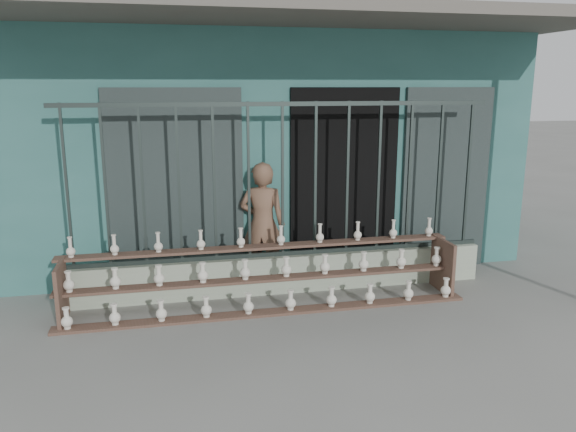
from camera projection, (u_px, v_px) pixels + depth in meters
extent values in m
plane|color=slate|center=(309.00, 337.00, 5.53)|extent=(60.00, 60.00, 0.00)
cube|color=#316762|center=(246.00, 136.00, 9.26)|extent=(7.00, 5.00, 3.20)
cube|color=black|center=(343.00, 183.00, 7.18)|extent=(1.40, 0.12, 2.40)
cube|color=#212C2B|center=(176.00, 190.00, 6.71)|extent=(1.60, 0.08, 2.40)
cube|color=#212C2B|center=(445.00, 180.00, 7.43)|extent=(1.20, 0.08, 2.40)
cube|color=#59544C|center=(284.00, 15.00, 5.96)|extent=(7.40, 2.00, 0.12)
cube|color=#A5B39A|center=(283.00, 273.00, 6.72)|extent=(5.00, 0.20, 0.45)
cube|color=#283330|center=(67.00, 188.00, 5.98)|extent=(0.03, 0.03, 1.80)
cube|color=#283330|center=(105.00, 187.00, 6.06)|extent=(0.03, 0.03, 1.80)
cube|color=#283330|center=(143.00, 186.00, 6.14)|extent=(0.03, 0.03, 1.80)
cube|color=#283330|center=(179.00, 184.00, 6.22)|extent=(0.03, 0.03, 1.80)
cube|color=#283330|center=(214.00, 183.00, 6.30)|extent=(0.03, 0.03, 1.80)
cube|color=#283330|center=(249.00, 182.00, 6.38)|extent=(0.03, 0.03, 1.80)
cube|color=#283330|center=(282.00, 181.00, 6.46)|extent=(0.03, 0.03, 1.80)
cube|color=#283330|center=(315.00, 180.00, 6.54)|extent=(0.03, 0.03, 1.80)
cube|color=#283330|center=(347.00, 178.00, 6.63)|extent=(0.03, 0.03, 1.80)
cube|color=#283330|center=(379.00, 177.00, 6.71)|extent=(0.03, 0.03, 1.80)
cube|color=#283330|center=(409.00, 176.00, 6.79)|extent=(0.03, 0.03, 1.80)
cube|color=#283330|center=(439.00, 175.00, 6.87)|extent=(0.03, 0.03, 1.80)
cube|color=#283330|center=(468.00, 174.00, 6.95)|extent=(0.03, 0.03, 1.80)
cube|color=#283330|center=(282.00, 104.00, 6.27)|extent=(5.00, 0.04, 0.05)
cube|color=#283330|center=(283.00, 253.00, 6.66)|extent=(5.00, 0.04, 0.05)
cube|color=brown|center=(270.00, 313.00, 6.09)|extent=(4.50, 0.18, 0.03)
cube|color=brown|center=(266.00, 279.00, 6.26)|extent=(4.50, 0.18, 0.03)
cube|color=brown|center=(262.00, 247.00, 6.43)|extent=(4.50, 0.18, 0.03)
cube|color=brown|center=(62.00, 293.00, 5.82)|extent=(0.04, 0.55, 0.64)
cube|color=brown|center=(443.00, 266.00, 6.70)|extent=(0.04, 0.55, 0.64)
imported|color=brown|center=(263.00, 225.00, 6.83)|extent=(0.65, 0.53, 1.54)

